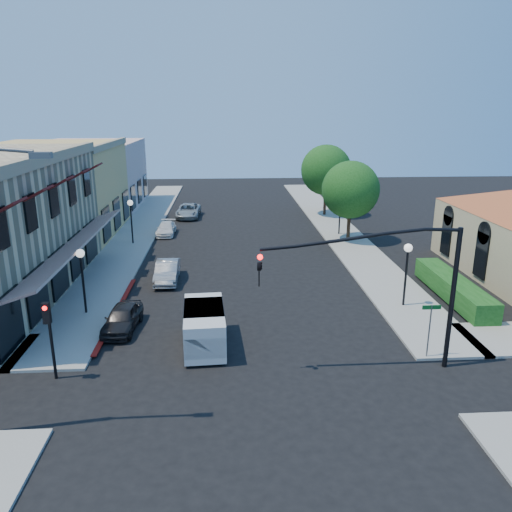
{
  "coord_description": "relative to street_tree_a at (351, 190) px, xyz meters",
  "views": [
    {
      "loc": [
        -1.05,
        -16.76,
        10.46
      ],
      "look_at": [
        0.54,
        9.5,
        2.6
      ],
      "focal_mm": 35.0,
      "sensor_mm": 36.0,
      "label": 1
    }
  ],
  "objects": [
    {
      "name": "lamppost_left_near",
      "position": [
        -17.3,
        -14.0,
        -1.46
      ],
      "size": [
        0.44,
        0.44,
        3.57
      ],
      "color": "black",
      "rests_on": "ground"
    },
    {
      "name": "street_tree_a",
      "position": [
        0.0,
        0.0,
        0.0
      ],
      "size": [
        4.56,
        4.56,
        6.48
      ],
      "color": "#301E13",
      "rests_on": "ground"
    },
    {
      "name": "curb_red_strip",
      "position": [
        -15.7,
        -14.0,
        -4.19
      ],
      "size": [
        0.25,
        10.0,
        0.06
      ],
      "primitive_type": "cube",
      "color": "maroon",
      "rests_on": "ground"
    },
    {
      "name": "ground",
      "position": [
        -8.8,
        -22.0,
        -4.19
      ],
      "size": [
        120.0,
        120.0,
        0.0
      ],
      "primitive_type": "plane",
      "color": "black",
      "rests_on": "ground"
    },
    {
      "name": "signal_mast_arm",
      "position": [
        -2.94,
        -20.5,
        -0.11
      ],
      "size": [
        8.01,
        0.39,
        6.0
      ],
      "color": "black",
      "rests_on": "ground"
    },
    {
      "name": "parked_car_b",
      "position": [
        -13.6,
        -9.0,
        -3.55
      ],
      "size": [
        1.41,
        3.92,
        1.28
      ],
      "primitive_type": "imported",
      "rotation": [
        0.0,
        0.0,
        0.01
      ],
      "color": "#949699",
      "rests_on": "ground"
    },
    {
      "name": "secondary_signal",
      "position": [
        -16.8,
        -20.59,
        -1.88
      ],
      "size": [
        0.28,
        0.42,
        3.32
      ],
      "color": "black",
      "rests_on": "ground"
    },
    {
      "name": "parked_car_c",
      "position": [
        -15.0,
        3.0,
        -3.67
      ],
      "size": [
        1.52,
        3.62,
        1.05
      ],
      "primitive_type": "imported",
      "rotation": [
        0.0,
        0.0,
        -0.01
      ],
      "color": "silver",
      "rests_on": "ground"
    },
    {
      "name": "parked_car_a",
      "position": [
        -15.0,
        -16.0,
        -3.58
      ],
      "size": [
        1.73,
        3.7,
        1.22
      ],
      "primitive_type": "imported",
      "rotation": [
        0.0,
        0.0,
        -0.08
      ],
      "color": "black",
      "rests_on": "ground"
    },
    {
      "name": "sidewalk_left",
      "position": [
        -17.55,
        5.0,
        -4.13
      ],
      "size": [
        3.5,
        50.0,
        0.12
      ],
      "primitive_type": "cube",
      "color": "gray",
      "rests_on": "ground"
    },
    {
      "name": "sidewalk_right",
      "position": [
        -0.05,
        5.0,
        -4.13
      ],
      "size": [
        3.5,
        50.0,
        0.12
      ],
      "primitive_type": "cube",
      "color": "gray",
      "rests_on": "ground"
    },
    {
      "name": "street_tree_b",
      "position": [
        0.0,
        10.0,
        0.35
      ],
      "size": [
        4.94,
        4.94,
        7.02
      ],
      "color": "#301E13",
      "rests_on": "ground"
    },
    {
      "name": "lamppost_right_near",
      "position": [
        -0.3,
        -14.0,
        -1.46
      ],
      "size": [
        0.44,
        0.44,
        3.57
      ],
      "color": "black",
      "rests_on": "ground"
    },
    {
      "name": "lamppost_left_far",
      "position": [
        -17.3,
        0.0,
        -1.46
      ],
      "size": [
        0.44,
        0.44,
        3.57
      ],
      "color": "black",
      "rests_on": "ground"
    },
    {
      "name": "hedge",
      "position": [
        2.9,
        -13.0,
        -4.19
      ],
      "size": [
        1.4,
        8.0,
        1.1
      ],
      "primitive_type": "cube",
      "color": "#164614",
      "rests_on": "ground"
    },
    {
      "name": "parked_car_d",
      "position": [
        -13.6,
        10.0,
        -3.54
      ],
      "size": [
        2.4,
        4.8,
        1.31
      ],
      "primitive_type": "imported",
      "rotation": [
        0.0,
        0.0,
        -0.05
      ],
      "color": "#A6A9AB",
      "rests_on": "ground"
    },
    {
      "name": "lamppost_right_far",
      "position": [
        -0.3,
        2.0,
        -1.46
      ],
      "size": [
        0.44,
        0.44,
        3.57
      ],
      "color": "black",
      "rests_on": "ground"
    },
    {
      "name": "pink_stucco_building",
      "position": [
        -24.3,
        16.0,
        -0.69
      ],
      "size": [
        10.0,
        12.0,
        7.0
      ],
      "primitive_type": "cube",
      "color": "#CDA69B",
      "rests_on": "ground"
    },
    {
      "name": "yellow_stucco_building",
      "position": [
        -24.3,
        4.0,
        -0.39
      ],
      "size": [
        10.0,
        12.0,
        7.6
      ],
      "primitive_type": "cube",
      "color": "tan",
      "rests_on": "ground"
    },
    {
      "name": "street_name_sign",
      "position": [
        -1.3,
        -19.8,
        -2.5
      ],
      "size": [
        0.8,
        0.06,
        2.5
      ],
      "color": "#595B5E",
      "rests_on": "ground"
    },
    {
      "name": "white_van",
      "position": [
        -10.93,
        -18.06,
        -3.15
      ],
      "size": [
        2.0,
        4.18,
        1.81
      ],
      "color": "silver",
      "rests_on": "ground"
    }
  ]
}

